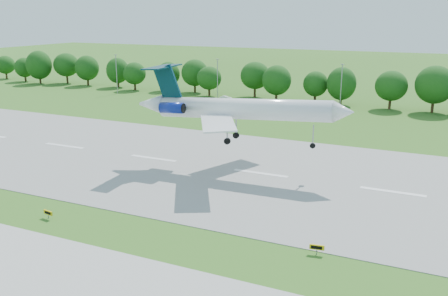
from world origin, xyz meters
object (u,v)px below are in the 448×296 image
airliner (232,108)px  service_vehicle_a (226,98)px  service_vehicle_b (290,105)px  taxi_sign_left (48,213)px

airliner → service_vehicle_a: size_ratio=9.95×
service_vehicle_b → service_vehicle_a: bearing=89.2°
airliner → service_vehicle_a: airliner is taller
taxi_sign_left → service_vehicle_b: 84.76m
airliner → service_vehicle_a: (-29.25, 60.85, -9.64)m
taxi_sign_left → service_vehicle_b: bearing=96.1°
airliner → service_vehicle_b: bearing=94.3°
airliner → service_vehicle_b: airliner is taller
service_vehicle_a → taxi_sign_left: bearing=176.0°
service_vehicle_a → service_vehicle_b: bearing=-115.2°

